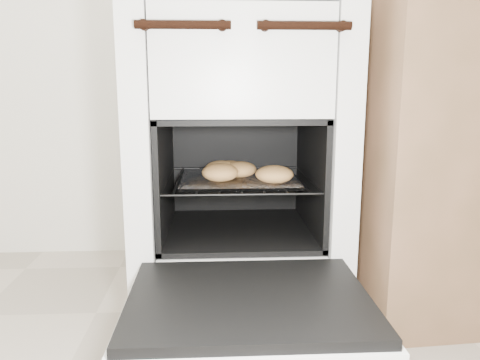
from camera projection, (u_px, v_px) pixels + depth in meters
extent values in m
cube|color=silver|center=(237.00, 151.00, 1.42)|extent=(0.58, 0.62, 0.89)
cylinder|color=black|center=(183.00, 25.00, 1.03)|extent=(0.21, 0.02, 0.02)
cylinder|color=black|center=(304.00, 26.00, 1.04)|extent=(0.21, 0.02, 0.02)
cube|color=black|center=(249.00, 300.00, 0.98)|extent=(0.50, 0.39, 0.02)
cube|color=silver|center=(249.00, 307.00, 0.98)|extent=(0.52, 0.41, 0.02)
cylinder|color=black|center=(167.00, 180.00, 1.35)|extent=(0.01, 0.41, 0.01)
cylinder|color=black|center=(309.00, 179.00, 1.37)|extent=(0.01, 0.41, 0.01)
cylinder|color=black|center=(242.00, 195.00, 1.17)|extent=(0.42, 0.01, 0.01)
cylinder|color=black|center=(236.00, 168.00, 1.55)|extent=(0.42, 0.01, 0.01)
cylinder|color=black|center=(179.00, 180.00, 1.35)|extent=(0.01, 0.39, 0.01)
cylinder|color=black|center=(199.00, 180.00, 1.36)|extent=(0.01, 0.39, 0.01)
cylinder|color=black|center=(219.00, 180.00, 1.36)|extent=(0.01, 0.39, 0.01)
cylinder|color=black|center=(239.00, 179.00, 1.36)|extent=(0.01, 0.39, 0.01)
cylinder|color=black|center=(258.00, 179.00, 1.36)|extent=(0.01, 0.39, 0.01)
cylinder|color=black|center=(278.00, 179.00, 1.37)|extent=(0.01, 0.39, 0.01)
cylinder|color=black|center=(298.00, 179.00, 1.37)|extent=(0.01, 0.39, 0.01)
cube|color=silver|center=(239.00, 179.00, 1.34)|extent=(0.33, 0.29, 0.01)
ellipsoid|color=tan|center=(220.00, 172.00, 1.29)|extent=(0.14, 0.14, 0.05)
ellipsoid|color=tan|center=(240.00, 169.00, 1.34)|extent=(0.14, 0.14, 0.04)
ellipsoid|color=tan|center=(230.00, 168.00, 1.38)|extent=(0.11, 0.11, 0.04)
ellipsoid|color=tan|center=(274.00, 174.00, 1.26)|extent=(0.11, 0.11, 0.05)
ellipsoid|color=tan|center=(221.00, 169.00, 1.35)|extent=(0.13, 0.13, 0.05)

